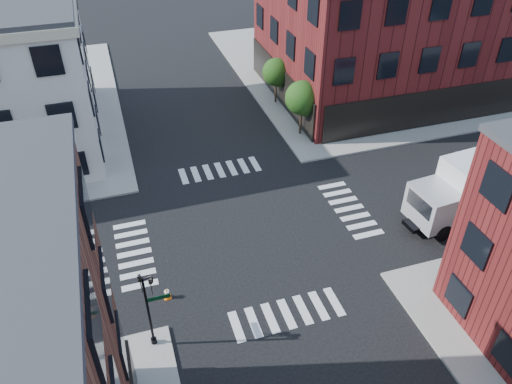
{
  "coord_description": "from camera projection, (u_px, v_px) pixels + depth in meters",
  "views": [
    {
      "loc": [
        -6.67,
        -22.7,
        20.42
      ],
      "look_at": [
        0.68,
        0.39,
        2.5
      ],
      "focal_mm": 35.0,
      "sensor_mm": 36.0,
      "label": 1
    }
  ],
  "objects": [
    {
      "name": "ground",
      "position": [
        248.0,
        230.0,
        31.17
      ],
      "size": [
        120.0,
        120.0,
        0.0
      ],
      "primitive_type": "plane",
      "color": "black",
      "rests_on": "ground"
    },
    {
      "name": "sidewalk_ne",
      "position": [
        381.0,
        65.0,
        52.33
      ],
      "size": [
        30.0,
        30.0,
        0.15
      ],
      "primitive_type": "cube",
      "color": "gray",
      "rests_on": "ground"
    },
    {
      "name": "building_ne",
      "position": [
        413.0,
        23.0,
        44.86
      ],
      "size": [
        25.0,
        16.0,
        12.0
      ],
      "primitive_type": "cube",
      "color": "#4C1314",
      "rests_on": "ground"
    },
    {
      "name": "tree_near",
      "position": [
        303.0,
        100.0,
        38.77
      ],
      "size": [
        2.69,
        2.69,
        4.49
      ],
      "color": "black",
      "rests_on": "ground"
    },
    {
      "name": "tree_far",
      "position": [
        277.0,
        73.0,
        43.54
      ],
      "size": [
        2.43,
        2.43,
        4.07
      ],
      "color": "black",
      "rests_on": "ground"
    },
    {
      "name": "signal_pole",
      "position": [
        148.0,
        303.0,
        22.71
      ],
      "size": [
        1.29,
        1.24,
        4.6
      ],
      "color": "black",
      "rests_on": "ground"
    },
    {
      "name": "box_truck",
      "position": [
        481.0,
        186.0,
        31.16
      ],
      "size": [
        9.46,
        3.63,
        4.2
      ],
      "rotation": [
        0.0,
        0.0,
        0.09
      ],
      "color": "silver",
      "rests_on": "ground"
    },
    {
      "name": "traffic_cone",
      "position": [
        167.0,
        293.0,
        26.49
      ],
      "size": [
        0.4,
        0.4,
        0.72
      ],
      "rotation": [
        0.0,
        0.0,
        0.03
      ],
      "color": "orange",
      "rests_on": "ground"
    }
  ]
}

